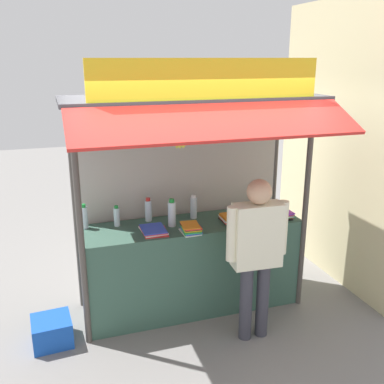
% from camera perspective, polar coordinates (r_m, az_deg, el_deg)
% --- Properties ---
extents(ground_plane, '(20.00, 20.00, 0.00)m').
position_cam_1_polar(ground_plane, '(5.12, -0.00, -14.48)').
color(ground_plane, slate).
extents(stall_counter, '(2.34, 0.63, 0.99)m').
position_cam_1_polar(stall_counter, '(4.88, -0.00, -9.52)').
color(stall_counter, '#385B4C').
rests_on(stall_counter, ground).
extents(stall_structure, '(2.54, 1.45, 2.68)m').
position_cam_1_polar(stall_structure, '(4.56, -0.29, 3.47)').
color(stall_structure, '#4C4742').
rests_on(stall_structure, ground).
extents(water_bottle_mid_right, '(0.07, 0.07, 0.26)m').
position_cam_1_polar(water_bottle_mid_right, '(4.64, -13.83, -3.19)').
color(water_bottle_mid_right, silver).
rests_on(water_bottle_mid_right, stall_counter).
extents(water_bottle_far_right, '(0.07, 0.07, 0.27)m').
position_cam_1_polar(water_bottle_far_right, '(4.80, 0.21, -1.98)').
color(water_bottle_far_right, silver).
rests_on(water_bottle_far_right, stall_counter).
extents(water_bottle_back_right, '(0.07, 0.07, 0.26)m').
position_cam_1_polar(water_bottle_back_right, '(4.74, -5.70, -2.36)').
color(water_bottle_back_right, silver).
rests_on(water_bottle_back_right, stall_counter).
extents(water_bottle_mid_left, '(0.08, 0.08, 0.29)m').
position_cam_1_polar(water_bottle_mid_left, '(4.57, -2.64, -2.79)').
color(water_bottle_mid_left, silver).
rests_on(water_bottle_mid_left, stall_counter).
extents(water_bottle_back_left, '(0.06, 0.06, 0.22)m').
position_cam_1_polar(water_bottle_back_left, '(4.65, -9.76, -3.14)').
color(water_bottle_back_left, silver).
rests_on(water_bottle_back_left, stall_counter).
extents(magazine_stack_left, '(0.27, 0.33, 0.04)m').
position_cam_1_polar(magazine_stack_left, '(4.46, -5.00, -4.96)').
color(magazine_stack_left, red).
rests_on(magazine_stack_left, stall_counter).
extents(magazine_stack_rear_center, '(0.25, 0.32, 0.07)m').
position_cam_1_polar(magazine_stack_rear_center, '(4.96, 11.23, -2.75)').
color(magazine_stack_rear_center, black).
rests_on(magazine_stack_rear_center, stall_counter).
extents(magazine_stack_far_left, '(0.20, 0.26, 0.08)m').
position_cam_1_polar(magazine_stack_far_left, '(4.43, -0.15, -4.75)').
color(magazine_stack_far_left, white).
rests_on(magazine_stack_far_left, stall_counter).
extents(magazine_stack_front_right, '(0.20, 0.26, 0.06)m').
position_cam_1_polar(magazine_stack_front_right, '(4.74, 4.97, -3.45)').
color(magazine_stack_front_right, black).
rests_on(magazine_stack_front_right, stall_counter).
extents(banana_bunch_inner_right, '(0.10, 0.09, 0.28)m').
position_cam_1_polar(banana_bunch_inner_right, '(4.40, 12.70, 7.54)').
color(banana_bunch_inner_right, '#332D23').
extents(banana_bunch_inner_left, '(0.12, 0.12, 0.30)m').
position_cam_1_polar(banana_bunch_inner_left, '(3.95, -1.61, 6.93)').
color(banana_bunch_inner_left, '#332D23').
extents(banana_bunch_leftmost, '(0.09, 0.09, 0.27)m').
position_cam_1_polar(banana_bunch_leftmost, '(3.89, -4.90, 6.84)').
color(banana_bunch_leftmost, '#332D23').
extents(vendor_person, '(0.62, 0.23, 1.63)m').
position_cam_1_polar(vendor_person, '(4.20, 8.41, -6.93)').
color(vendor_person, '#383842').
rests_on(vendor_person, ground).
extents(plastic_crate, '(0.39, 0.39, 0.26)m').
position_cam_1_polar(plastic_crate, '(4.68, -17.72, -16.81)').
color(plastic_crate, '#194CB2').
rests_on(plastic_crate, ground).
extents(neighbour_wall, '(0.20, 2.40, 3.34)m').
position_cam_1_polar(neighbour_wall, '(5.66, 18.76, 5.92)').
color(neighbour_wall, beige).
rests_on(neighbour_wall, ground).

